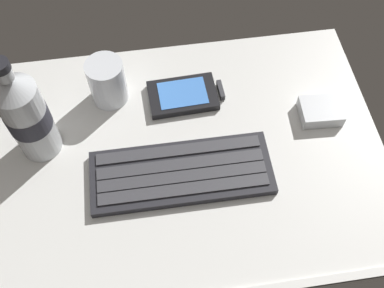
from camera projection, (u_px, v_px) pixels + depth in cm
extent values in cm
cube|color=silver|center=(192.00, 156.00, 76.43)|extent=(64.00, 48.00, 2.00)
cube|color=#232328|center=(181.00, 173.00, 72.90)|extent=(29.06, 11.17, 1.40)
cube|color=#3D3D42|center=(179.00, 153.00, 73.85)|extent=(26.69, 2.16, 0.30)
cube|color=#3D3D42|center=(180.00, 164.00, 72.73)|extent=(26.69, 2.16, 0.30)
cube|color=#3D3D42|center=(182.00, 177.00, 71.62)|extent=(26.69, 2.16, 0.30)
cube|color=#3D3D42|center=(184.00, 189.00, 70.50)|extent=(26.69, 2.16, 0.30)
cube|color=black|center=(185.00, 95.00, 80.83)|extent=(12.29, 8.06, 1.40)
cube|color=#4C8CEA|center=(185.00, 93.00, 80.19)|extent=(8.63, 6.25, 0.10)
cube|color=#333338|center=(221.00, 90.00, 81.43)|extent=(0.95, 3.83, 1.12)
cylinder|color=silver|center=(107.00, 82.00, 77.90)|extent=(6.40, 6.40, 8.50)
cylinder|color=brown|center=(108.00, 85.00, 78.75)|extent=(5.50, 5.50, 6.12)
cylinder|color=silver|center=(29.00, 120.00, 69.92)|extent=(6.60, 6.60, 15.00)
cone|color=silver|center=(9.00, 84.00, 62.28)|extent=(6.60, 6.60, 2.80)
cylinder|color=silver|center=(3.00, 73.00, 60.30)|extent=(2.51, 2.51, 1.80)
cylinder|color=#2D2D38|center=(28.00, 118.00, 69.28)|extent=(6.73, 6.73, 3.80)
cube|color=silver|center=(321.00, 111.00, 78.46)|extent=(7.29, 5.96, 2.40)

